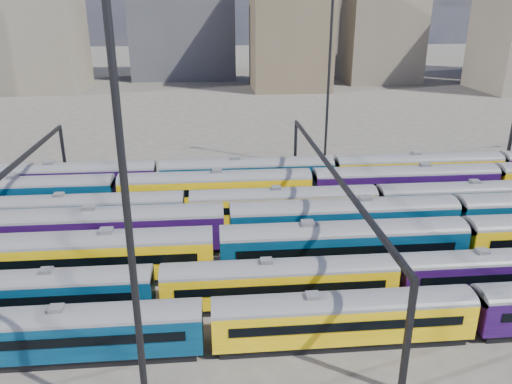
{
  "coord_description": "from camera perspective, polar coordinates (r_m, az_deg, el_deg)",
  "views": [
    {
      "loc": [
        -1.05,
        -43.33,
        22.28
      ],
      "look_at": [
        3.58,
        7.38,
        3.0
      ],
      "focal_mm": 35.0,
      "sensor_mm": 36.0,
      "label": 1
    }
  ],
  "objects": [
    {
      "name": "ground",
      "position": [
        48.74,
        -3.43,
        -6.51
      ],
      "size": [
        500.0,
        500.0,
        0.0
      ],
      "primitive_type": "plane",
      "color": "#47413C",
      "rests_on": "ground"
    },
    {
      "name": "rake_0",
      "position": [
        38.97,
        23.58,
        -11.9
      ],
      "size": [
        111.11,
        2.71,
        4.55
      ],
      "color": "black",
      "rests_on": "ground"
    },
    {
      "name": "rake_1",
      "position": [
        39.11,
        2.7,
        -9.83
      ],
      "size": [
        93.16,
        2.73,
        4.58
      ],
      "color": "black",
      "rests_on": "ground"
    },
    {
      "name": "rake_2",
      "position": [
        44.35,
        -19.04,
        -6.49
      ],
      "size": [
        153.86,
        3.21,
        5.42
      ],
      "color": "black",
      "rests_on": "ground"
    },
    {
      "name": "rake_3",
      "position": [
        49.07,
        9.95,
        -2.84
      ],
      "size": [
        157.56,
        3.29,
        5.55
      ],
      "color": "black",
      "rests_on": "ground"
    },
    {
      "name": "rake_4",
      "position": [
        55.01,
        13.61,
        -0.83
      ],
      "size": [
        120.7,
        2.94,
        4.95
      ],
      "color": "black",
      "rests_on": "ground"
    },
    {
      "name": "rake_5",
      "position": [
        57.78,
        -15.68,
        0.29
      ],
      "size": [
        132.39,
        3.23,
        5.45
      ],
      "color": "black",
      "rests_on": "ground"
    },
    {
      "name": "rake_6",
      "position": [
        63.34,
        8.9,
        2.58
      ],
      "size": [
        130.26,
        3.18,
        5.36
      ],
      "color": "black",
      "rests_on": "ground"
    },
    {
      "name": "gantry_2",
      "position": [
        47.33,
        8.59,
        1.39
      ],
      "size": [
        0.35,
        40.35,
        8.03
      ],
      "color": "black",
      "rests_on": "ground"
    },
    {
      "name": "mast_2",
      "position": [
        23.23,
        -14.65,
        -0.93
      ],
      "size": [
        1.4,
        0.5,
        25.6
      ],
      "color": "black",
      "rests_on": "ground"
    },
    {
      "name": "mast_3",
      "position": [
        69.72,
        8.37,
        13.68
      ],
      "size": [
        1.4,
        0.5,
        25.6
      ],
      "color": "black",
      "rests_on": "ground"
    }
  ]
}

